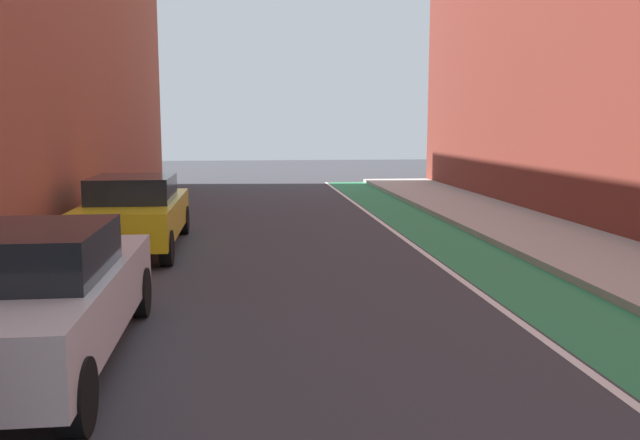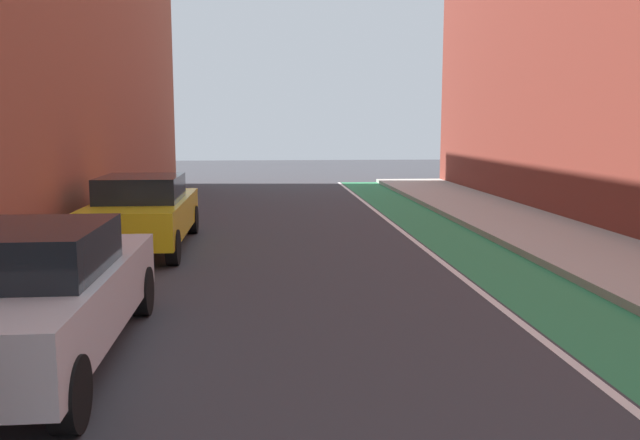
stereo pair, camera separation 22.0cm
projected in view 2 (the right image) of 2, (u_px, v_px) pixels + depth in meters
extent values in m
plane|color=#38383D|center=(313.00, 292.00, 10.28)|extent=(77.36, 77.36, 0.00)
cube|color=#2D8451|center=(490.00, 262.00, 12.54)|extent=(1.60, 35.16, 0.00)
cube|color=white|center=(443.00, 263.00, 12.47)|extent=(0.12, 35.16, 0.00)
cube|color=#A8A59E|center=(605.00, 256.00, 12.72)|extent=(2.90, 35.16, 0.14)
cube|color=silver|center=(32.00, 301.00, 7.15)|extent=(1.90, 4.60, 0.70)
cube|color=black|center=(21.00, 253.00, 6.84)|extent=(1.66, 1.94, 0.55)
cylinder|color=black|center=(11.00, 294.00, 8.85)|extent=(0.22, 0.66, 0.66)
cylinder|color=black|center=(142.00, 291.00, 9.00)|extent=(0.22, 0.66, 0.66)
cylinder|color=black|center=(70.00, 394.00, 5.56)|extent=(0.22, 0.66, 0.66)
cube|color=yellow|center=(144.00, 216.00, 13.88)|extent=(1.81, 4.76, 0.70)
cube|color=black|center=(141.00, 189.00, 13.57)|extent=(1.58, 2.00, 0.55)
cylinder|color=black|center=(123.00, 220.00, 15.66)|extent=(0.22, 0.66, 0.66)
cylinder|color=black|center=(193.00, 220.00, 15.80)|extent=(0.22, 0.66, 0.66)
cylinder|color=black|center=(82.00, 249.00, 12.06)|extent=(0.22, 0.66, 0.66)
cylinder|color=black|center=(173.00, 248.00, 12.21)|extent=(0.22, 0.66, 0.66)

